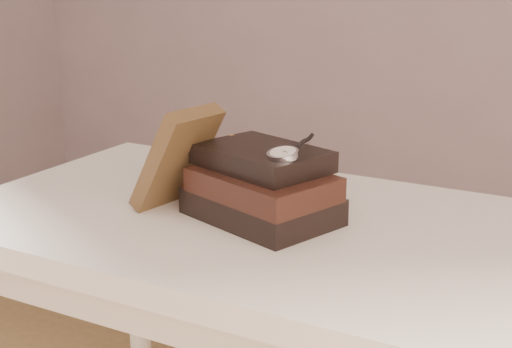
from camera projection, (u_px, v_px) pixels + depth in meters
The scene contains 5 objects.
table at pixel (254, 266), 1.22m from camera, with size 1.00×0.60×0.75m.
book_stack at pixel (262, 187), 1.16m from camera, with size 0.27×0.23×0.12m.
journal at pixel (177, 158), 1.20m from camera, with size 0.03×0.12×0.19m, color #3C2917.
pocket_watch at pixel (285, 152), 1.09m from camera, with size 0.06×0.15×0.02m.
eyeglasses at pixel (263, 161), 1.27m from camera, with size 0.13×0.14×0.05m.
Camera 1 is at (0.54, -0.64, 1.15)m, focal length 50.59 mm.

